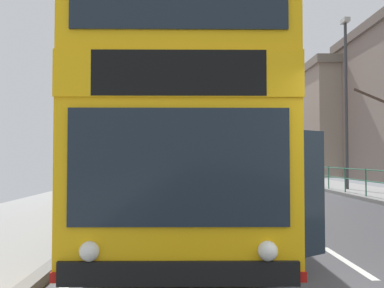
% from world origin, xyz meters
% --- Properties ---
extents(double_decker_bus_main, '(3.22, 11.66, 4.44)m').
position_xyz_m(double_decker_bus_main, '(-2.49, 6.08, 2.32)').
color(double_decker_bus_main, '#F4B20F').
rests_on(double_decker_bus_main, ground).
extents(background_bus_far_lane, '(2.76, 9.12, 2.99)m').
position_xyz_m(background_bus_far_lane, '(2.83, 31.80, 1.64)').
color(background_bus_far_lane, red).
rests_on(background_bus_far_lane, ground).
extents(pedestrian_railing_far_kerb, '(0.05, 26.78, 1.07)m').
position_xyz_m(pedestrian_railing_far_kerb, '(4.45, 10.96, 0.86)').
color(pedestrian_railing_far_kerb, '#236B4C').
rests_on(pedestrian_railing_far_kerb, ground).
extents(street_lamp_far_side, '(0.28, 0.60, 8.17)m').
position_xyz_m(street_lamp_far_side, '(5.24, 15.81, 4.84)').
color(street_lamp_far_side, '#38383D').
rests_on(street_lamp_far_side, ground).
extents(background_building_02, '(13.36, 18.41, 10.32)m').
position_xyz_m(background_building_02, '(15.18, 39.30, 5.18)').
color(background_building_02, gray).
rests_on(background_building_02, ground).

